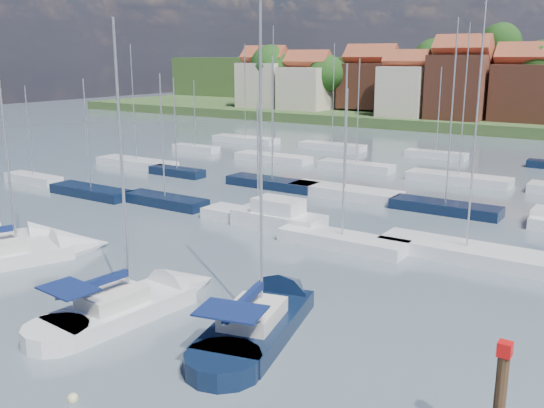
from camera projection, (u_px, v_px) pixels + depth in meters
The scene contains 9 objects.
ground at pixel (438, 189), 57.99m from camera, with size 260.00×260.00×0.00m, color #485762.
sailboat_left at pixel (32, 254), 37.71m from camera, with size 7.17×11.66×15.47m.
sailboat_centre at pixel (143, 302), 30.29m from camera, with size 4.03×11.44×15.24m.
sailboat_navy at pixel (269, 313), 28.99m from camera, with size 5.95×12.44×16.64m.
sailboat_far at pixel (7, 243), 40.08m from camera, with size 7.68×10.40×13.89m.
buoy_c at pixel (48, 348), 26.32m from camera, with size 0.54×0.54×0.54m, color beige.
buoy_d at pixel (73, 401), 22.26m from camera, with size 0.42×0.42×0.42m, color beige.
buoy_e at pixel (276, 317), 29.38m from camera, with size 0.49×0.49×0.49m, color beige.
marina_field at pixel (442, 196), 52.94m from camera, with size 79.62×41.41×15.93m.
Camera 1 is at (17.97, -16.07, 12.34)m, focal length 40.00 mm.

